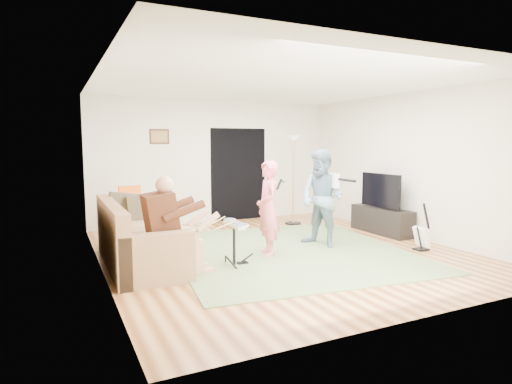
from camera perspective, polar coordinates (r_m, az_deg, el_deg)
floor at (r=7.09m, az=3.20°, el=-7.87°), size 6.00×6.00×0.00m
walls at (r=6.88m, az=3.27°, el=3.08°), size 5.50×6.00×2.70m
ceiling at (r=6.94m, az=3.35°, el=14.29°), size 6.00×6.00×0.00m
window_blinds at (r=6.25m, az=-20.37°, el=4.17°), size 0.00×2.05×2.05m
doorway at (r=9.83m, az=-2.35°, el=2.36°), size 2.10×0.00×2.10m
picture_frame at (r=9.24m, az=-12.77°, el=7.22°), size 0.42×0.03×0.32m
area_rug at (r=7.07m, az=4.40°, el=-7.85°), size 4.08×4.33×0.02m
sofa at (r=6.46m, az=-16.01°, el=-6.71°), size 0.95×2.31×0.93m
drummer at (r=5.88m, az=-10.87°, el=-5.78°), size 0.87×0.49×1.34m
drum_kit at (r=6.21m, az=-2.93°, el=-7.23°), size 0.36×0.64×0.66m
singer at (r=6.68m, az=1.58°, el=-2.21°), size 0.45×0.60×1.49m
microphone at (r=6.73m, az=3.11°, el=1.01°), size 0.06×0.06×0.24m
guitarist at (r=7.34m, az=8.79°, el=-0.84°), size 0.87×0.98×1.66m
guitar_held at (r=7.43m, az=10.11°, el=1.54°), size 0.12×0.60×0.26m
guitar_spare at (r=7.60m, az=21.24°, el=-5.59°), size 0.28×0.25×0.79m
torchiere_lamp at (r=9.29m, az=5.03°, el=3.78°), size 0.34×0.34×1.93m
dining_chair at (r=8.10m, az=-15.95°, el=-3.75°), size 0.49×0.52×0.99m
tv_cabinet at (r=8.79m, az=16.40°, el=-3.65°), size 0.40×1.40×0.50m
television at (r=8.67m, az=16.28°, el=0.23°), size 0.06×1.03×0.65m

